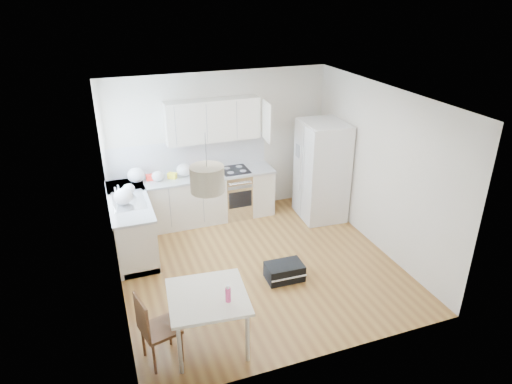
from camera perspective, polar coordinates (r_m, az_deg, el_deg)
floor at (r=7.38m, az=0.31°, el=-9.08°), size 4.20×4.20×0.00m
ceiling at (r=6.29m, az=0.36°, el=11.83°), size 4.20×4.20×0.00m
wall_back at (r=8.58m, az=-4.61°, el=5.92°), size 4.20×0.00×4.20m
wall_left at (r=6.37m, az=-17.68°, el=-2.16°), size 0.00×4.20×4.20m
wall_right at (r=7.66m, az=15.24°, el=2.74°), size 0.00×4.20×4.20m
window_glassblock at (r=7.28m, az=-18.62°, el=4.54°), size 0.02×1.00×1.00m
cabinets_back at (r=8.53m, az=-7.72°, el=-0.97°), size 3.00×0.60×0.88m
cabinets_left at (r=7.85m, az=-15.28°, el=-4.04°), size 0.60×1.80×0.88m
counter_back at (r=8.34m, az=-7.90°, el=1.88°), size 3.02×0.64×0.04m
counter_left at (r=7.65m, az=-15.66°, el=-1.01°), size 0.64×1.82×0.04m
backsplash_back at (r=8.49m, az=-8.47°, el=4.52°), size 3.00×0.01×0.58m
backsplash_left at (r=7.52m, az=-18.14°, el=0.79°), size 0.01×1.80×0.58m
upper_cabinets at (r=8.24m, az=-5.44°, el=8.92°), size 1.70×0.32×0.75m
range_oven at (r=8.71m, az=-2.60°, el=-0.20°), size 0.50×0.61×0.88m
sink at (r=7.60m, az=-15.63°, el=-1.06°), size 0.50×0.80×0.16m
refrigerator at (r=8.58m, az=8.27°, el=2.68°), size 0.93×0.97×1.85m
dining_table at (r=5.61m, az=-6.04°, el=-13.36°), size 1.02×1.02×0.73m
dining_chair at (r=5.61m, az=-11.85°, el=-16.22°), size 0.48×0.48×0.95m
drink_bottle at (r=5.39m, az=-3.52°, el=-12.55°), size 0.08×0.08×0.22m
gym_bag at (r=7.01m, az=3.57°, el=-9.89°), size 0.57×0.38×0.26m
pendant_lamp at (r=4.93m, az=-6.12°, el=1.62°), size 0.38×0.38×0.29m
grocery_bag_a at (r=8.20m, az=-14.79°, el=2.04°), size 0.30×0.25×0.27m
grocery_bag_b at (r=8.17m, az=-12.19°, el=1.93°), size 0.21×0.18×0.19m
grocery_bag_c at (r=8.30m, az=-9.02°, el=2.73°), size 0.26×0.22×0.24m
grocery_bag_d at (r=7.79m, az=-15.63°, el=0.35°), size 0.20×0.17×0.18m
grocery_bag_e at (r=7.44m, az=-16.27°, el=-0.54°), size 0.30×0.25×0.27m
snack_orange at (r=8.39m, az=-7.02°, el=2.66°), size 0.19×0.14×0.12m
snack_yellow at (r=8.26m, az=-10.43°, el=2.02°), size 0.18×0.16×0.10m
snack_red at (r=8.27m, az=-13.07°, el=1.80°), size 0.15×0.10×0.10m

